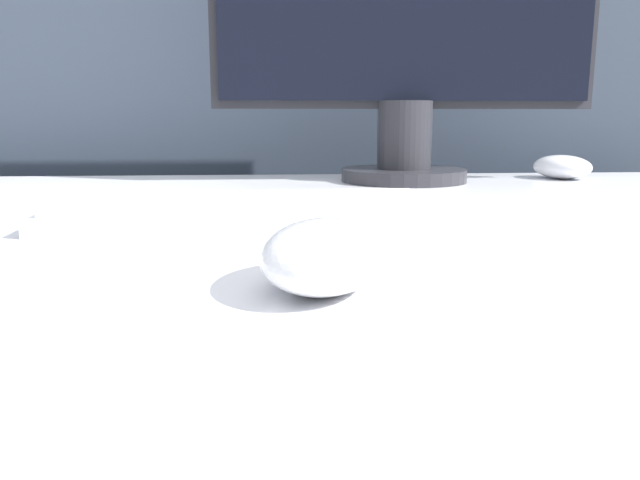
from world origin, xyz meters
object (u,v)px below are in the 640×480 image
Objects in this scene: computer_mouse_near at (324,255)px; computer_mouse_far at (562,167)px; keyboard at (246,210)px; monitor at (408,8)px.

computer_mouse_far is at bearing 68.36° from computer_mouse_near.
keyboard is at bearing -160.30° from computer_mouse_far.
keyboard is 3.03× the size of computer_mouse_far.
computer_mouse_far is at bearing 36.12° from keyboard.
keyboard is 0.64m from computer_mouse_far.
computer_mouse_far is (0.50, 0.40, 0.01)m from keyboard.
computer_mouse_far is (0.27, 0.02, -0.24)m from monitor.
computer_mouse_near is 0.25m from keyboard.
computer_mouse_near reaches higher than computer_mouse_far.
monitor reaches higher than computer_mouse_near.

